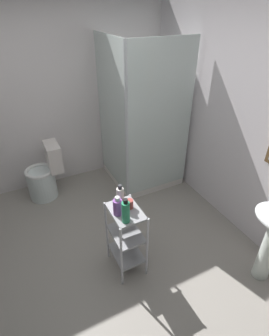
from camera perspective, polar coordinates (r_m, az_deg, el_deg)
name	(u,v)px	position (r m, az deg, el deg)	size (l,w,h in m)	color
ground_plane	(89,275)	(2.86, -9.85, -22.04)	(4.20, 4.20, 0.02)	gray
wall_back	(255,125)	(2.91, 24.74, 8.52)	(4.20, 0.14, 2.50)	white
wall_left	(34,99)	(3.67, -21.03, 13.92)	(0.10, 4.20, 2.50)	white
shower_stall	(139,154)	(3.73, 1.03, 3.11)	(0.92, 0.92, 2.00)	white
toilet	(45,176)	(3.71, -19.00, -1.69)	(0.37, 0.49, 0.76)	white
storage_cart	(126,235)	(2.55, -1.84, -14.34)	(0.38, 0.28, 0.74)	silver
conditioner_bottle_purple	(118,207)	(2.25, -3.71, -8.42)	(0.08, 0.08, 0.19)	#8B4FA9
lotion_bottle_white	(120,197)	(2.32, -3.12, -6.29)	(0.07, 0.07, 0.23)	white
body_wash_bottle_green	(126,212)	(2.17, -1.93, -9.53)	(0.07, 0.07, 0.24)	#299562
rinse_cup	(130,204)	(2.34, -1.08, -7.85)	(0.07, 0.07, 0.09)	#B24742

